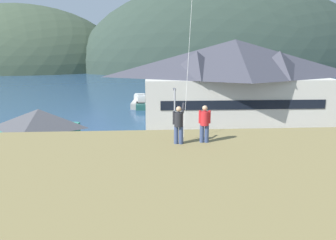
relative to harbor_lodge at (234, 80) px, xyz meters
The scene contains 20 objects.
ground_plane 24.14m from the harbor_lodge, 114.92° to the right, with size 600.00×600.00×0.00m, color #66604C.
parking_lot_pad 19.87m from the harbor_lodge, 121.29° to the right, with size 40.00×20.00×0.10m, color slate.
bay_water 40.45m from the harbor_lodge, 104.26° to the left, with size 360.00×84.00×0.03m, color navy.
far_hill_west_ridge 118.31m from the harbor_lodge, 122.46° to the left, with size 87.16×56.19×52.21m, color #3D4C38.
far_hill_east_peak 95.15m from the harbor_lodge, 77.08° to the left, with size 119.44×63.60×69.49m, color #2D3D33.
far_hill_center_saddle 100.98m from the harbor_lodge, 74.88° to the left, with size 86.01×64.82×60.82m, color #42513D.
harbor_lodge is the anchor object (origin of this frame).
storage_shed_near_lot 25.91m from the harbor_lodge, 144.46° to the right, with size 6.69×5.79×5.12m.
wharf_dock 16.90m from the harbor_lodge, 125.44° to the left, with size 3.20×13.09×0.70m.
moored_boat_wharfside 19.55m from the harbor_lodge, 132.69° to the left, with size 2.95×7.50×2.16m.
moored_boat_outer_mooring 15.25m from the harbor_lodge, 113.60° to the left, with size 2.42×7.31×2.16m.
moored_boat_inner_slip 18.29m from the harbor_lodge, 135.19° to the left, with size 1.79×5.52×2.16m.
parked_car_corner_spot 27.97m from the harbor_lodge, 127.45° to the right, with size 4.26×2.17×1.82m.
parked_car_front_row_red 21.42m from the harbor_lodge, 84.94° to the right, with size 4.22×2.09×1.82m.
parked_car_mid_row_far 22.66m from the harbor_lodge, 102.53° to the right, with size 4.35×2.37×1.82m.
parked_car_mid_row_near 18.76m from the harbor_lodge, 127.38° to the right, with size 4.34×2.35×1.82m.
parked_car_back_row_left 14.83m from the harbor_lodge, 82.07° to the right, with size 4.33×2.33×1.82m.
parking_light_pole 13.98m from the harbor_lodge, 129.44° to the right, with size 0.24×0.78×6.11m.
person_kite_flyer 31.03m from the harbor_lodge, 109.09° to the right, with size 0.59×0.62×1.86m.
person_companion 30.51m from the harbor_lodge, 107.03° to the right, with size 0.55×0.40×1.74m.
Camera 1 is at (-1.71, -22.95, 10.62)m, focal length 36.24 mm.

